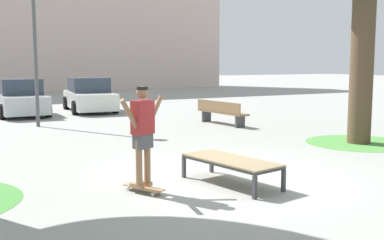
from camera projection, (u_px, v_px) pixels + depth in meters
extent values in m
plane|color=#999993|center=(234.00, 176.00, 9.09)|extent=(120.00, 120.00, 0.00)
cube|color=#38383D|center=(184.00, 168.00, 8.94)|extent=(0.07, 0.07, 0.38)
cube|color=#38383D|center=(212.00, 163.00, 9.38)|extent=(0.07, 0.07, 0.38)
cube|color=#38383D|center=(255.00, 188.00, 7.52)|extent=(0.07, 0.07, 0.38)
cube|color=#38383D|center=(284.00, 181.00, 7.96)|extent=(0.07, 0.07, 0.38)
cylinder|color=#38383D|center=(216.00, 165.00, 8.21)|extent=(0.42, 1.87, 0.05)
cylinder|color=#38383D|center=(245.00, 160.00, 8.64)|extent=(0.42, 1.87, 0.05)
cylinder|color=#38383D|center=(198.00, 154.00, 9.13)|extent=(0.76, 0.20, 0.05)
cylinder|color=#38383D|center=(270.00, 171.00, 7.71)|extent=(0.76, 0.20, 0.05)
cube|color=#847051|center=(231.00, 160.00, 8.42)|extent=(1.12, 2.01, 0.03)
cube|color=#9E754C|center=(144.00, 187.00, 7.93)|extent=(0.52, 0.81, 0.02)
cylinder|color=silver|center=(129.00, 189.00, 8.05)|extent=(0.05, 0.06, 0.06)
cylinder|color=silver|center=(135.00, 187.00, 8.16)|extent=(0.05, 0.06, 0.06)
cylinder|color=silver|center=(153.00, 195.00, 7.71)|extent=(0.05, 0.06, 0.06)
cylinder|color=silver|center=(159.00, 193.00, 7.83)|extent=(0.05, 0.06, 0.06)
cylinder|color=#8E6647|center=(139.00, 164.00, 7.80)|extent=(0.11, 0.11, 0.82)
cube|color=#99704C|center=(137.00, 186.00, 7.88)|extent=(0.19, 0.26, 0.07)
cylinder|color=#8E6647|center=(147.00, 162.00, 7.96)|extent=(0.11, 0.11, 0.82)
cube|color=#99704C|center=(145.00, 183.00, 8.03)|extent=(0.19, 0.26, 0.07)
cube|color=#4C4C51|center=(143.00, 141.00, 7.83)|extent=(0.36, 0.31, 0.24)
cube|color=maroon|center=(143.00, 117.00, 7.78)|extent=(0.42, 0.35, 0.56)
cylinder|color=#8E6647|center=(130.00, 114.00, 7.54)|extent=(0.39, 0.24, 0.52)
cylinder|color=#8E6647|center=(155.00, 111.00, 8.01)|extent=(0.39, 0.24, 0.52)
sphere|color=#8E6647|center=(142.00, 92.00, 7.73)|extent=(0.20, 0.20, 0.20)
cylinder|color=black|center=(142.00, 88.00, 7.73)|extent=(0.19, 0.19, 0.05)
cylinder|color=brown|center=(362.00, 62.00, 12.54)|extent=(0.61, 0.61, 4.38)
cylinder|color=#519342|center=(358.00, 143.00, 12.81)|extent=(2.82, 2.82, 0.01)
cube|color=#B7BABF|center=(21.00, 103.00, 19.52)|extent=(1.73, 4.21, 0.70)
cube|color=#2D3847|center=(20.00, 86.00, 19.57)|extent=(1.58, 2.11, 0.64)
cylinder|color=black|center=(48.00, 110.00, 18.78)|extent=(0.22, 0.60, 0.60)
cylinder|color=black|center=(2.00, 112.00, 18.01)|extent=(0.22, 0.60, 0.60)
cylinder|color=black|center=(37.00, 104.00, 21.08)|extent=(0.22, 0.60, 0.60)
cube|color=silver|center=(90.00, 100.00, 21.06)|extent=(2.05, 4.33, 0.70)
cube|color=#2D3847|center=(89.00, 85.00, 21.12)|extent=(1.73, 2.23, 0.64)
cylinder|color=black|center=(115.00, 106.00, 20.22)|extent=(0.27, 0.62, 0.60)
cylinder|color=black|center=(75.00, 108.00, 19.57)|extent=(0.27, 0.62, 0.60)
cylinder|color=black|center=(102.00, 102.00, 22.60)|extent=(0.27, 0.62, 0.60)
cylinder|color=black|center=(66.00, 103.00, 21.95)|extent=(0.27, 0.62, 0.60)
cube|color=brown|center=(222.00, 112.00, 16.56)|extent=(0.71, 2.43, 0.06)
cube|color=brown|center=(218.00, 106.00, 16.42)|extent=(0.31, 2.39, 0.36)
cube|color=#424247|center=(206.00, 116.00, 17.38)|extent=(0.38, 0.12, 0.40)
cube|color=#424247|center=(240.00, 122.00, 15.80)|extent=(0.38, 0.12, 0.40)
cylinder|color=#4C4C51|center=(35.00, 45.00, 15.74)|extent=(0.12, 0.12, 5.50)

